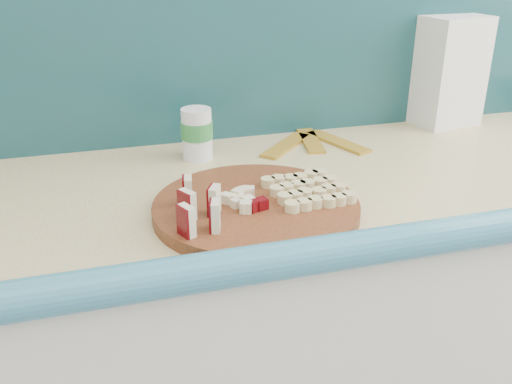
% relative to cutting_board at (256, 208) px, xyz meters
% --- Properties ---
extents(kitchen_counter, '(2.20, 0.63, 0.91)m').
position_rel_cutting_board_xyz_m(kitchen_counter, '(0.20, 0.14, -0.46)').
color(kitchen_counter, silver).
rests_on(kitchen_counter, ground).
extents(backsplash, '(2.20, 0.02, 0.50)m').
position_rel_cutting_board_xyz_m(backsplash, '(0.20, 0.43, 0.24)').
color(backsplash, teal).
rests_on(backsplash, kitchen_counter).
extents(cutting_board, '(0.39, 0.39, 0.02)m').
position_rel_cutting_board_xyz_m(cutting_board, '(0.00, 0.00, 0.00)').
color(cutting_board, '#491F0F').
rests_on(cutting_board, kitchen_counter).
extents(apple_wedges, '(0.08, 0.14, 0.05)m').
position_rel_cutting_board_xyz_m(apple_wedges, '(-0.11, -0.04, 0.04)').
color(apple_wedges, beige).
rests_on(apple_wedges, cutting_board).
extents(apple_chunks, '(0.06, 0.06, 0.02)m').
position_rel_cutting_board_xyz_m(apple_chunks, '(-0.02, -0.00, 0.02)').
color(apple_chunks, beige).
rests_on(apple_chunks, cutting_board).
extents(banana_slices, '(0.15, 0.15, 0.02)m').
position_rel_cutting_board_xyz_m(banana_slices, '(0.10, 0.01, 0.02)').
color(banana_slices, '#CBB87C').
rests_on(banana_slices, cutting_board).
extents(flour_bag, '(0.18, 0.14, 0.27)m').
position_rel_cutting_board_xyz_m(flour_bag, '(0.62, 0.38, 0.12)').
color(flour_bag, silver).
rests_on(flour_bag, kitchen_counter).
extents(canister, '(0.07, 0.07, 0.11)m').
position_rel_cutting_board_xyz_m(canister, '(-0.05, 0.30, 0.05)').
color(canister, silver).
rests_on(canister, kitchen_counter).
extents(banana_peel, '(0.25, 0.22, 0.01)m').
position_rel_cutting_board_xyz_m(banana_peel, '(0.23, 0.32, -0.01)').
color(banana_peel, '#B68923').
rests_on(banana_peel, kitchen_counter).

